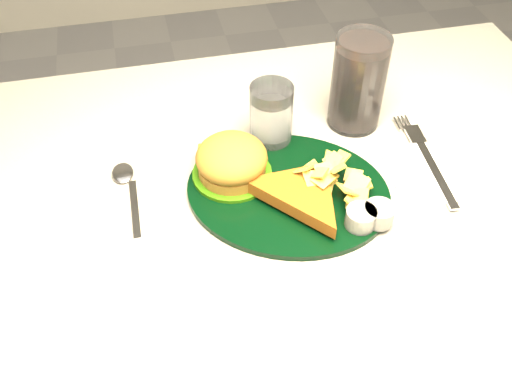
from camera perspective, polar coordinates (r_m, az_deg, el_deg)
table at (r=1.14m, az=0.18°, el=-14.04°), size 1.20×0.80×0.75m
dinner_plate at (r=0.83m, az=3.28°, el=1.46°), size 0.38×0.35×0.07m
water_glass at (r=0.90m, az=1.52°, el=7.60°), size 0.08×0.08×0.11m
cola_glass at (r=0.94m, az=10.18°, el=10.74°), size 0.11×0.11×0.16m
fork_napkin at (r=0.92m, az=17.33°, el=2.14°), size 0.16×0.20×0.01m
spoon at (r=0.84m, az=-12.04°, el=-1.52°), size 0.04×0.16×0.01m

